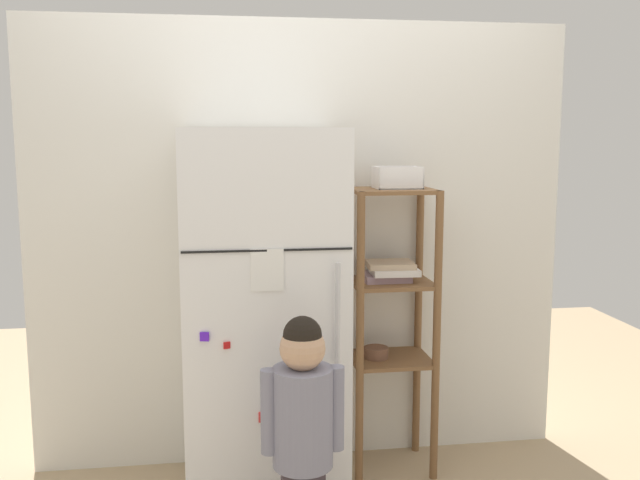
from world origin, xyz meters
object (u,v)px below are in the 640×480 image
(child_standing, at_px, (303,416))
(pantry_shelf_unit, at_px, (390,301))
(refrigerator, at_px, (263,317))
(fruit_bin, at_px, (400,181))

(child_standing, distance_m, pantry_shelf_unit, 0.90)
(refrigerator, xyz_separation_m, child_standing, (0.10, -0.55, -0.23))
(child_standing, bearing_deg, pantry_shelf_unit, 55.08)
(refrigerator, distance_m, pantry_shelf_unit, 0.62)
(refrigerator, bearing_deg, child_standing, -79.56)
(pantry_shelf_unit, relative_size, fruit_bin, 6.48)
(child_standing, bearing_deg, fruit_bin, 53.23)
(child_standing, bearing_deg, refrigerator, 100.44)
(refrigerator, height_order, child_standing, refrigerator)
(child_standing, height_order, fruit_bin, fruit_bin)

